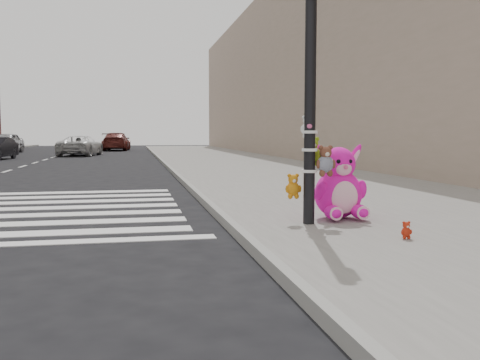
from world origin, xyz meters
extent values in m
plane|color=black|center=(0.00, 0.00, 0.00)|extent=(120.00, 120.00, 0.00)
cube|color=slate|center=(5.00, 10.00, 0.07)|extent=(7.00, 80.00, 0.14)
cube|color=gray|center=(1.55, 10.00, 0.07)|extent=(0.12, 80.00, 0.15)
cube|color=tan|center=(10.50, 20.00, 5.00)|extent=(5.00, 60.00, 10.00)
cylinder|color=black|center=(2.60, 1.80, 2.14)|extent=(0.16, 0.16, 4.00)
cylinder|color=white|center=(2.60, 1.80, 0.89)|extent=(0.22, 0.22, 0.04)
cylinder|color=white|center=(2.60, 1.80, 1.19)|extent=(0.22, 0.22, 0.04)
cylinder|color=white|center=(2.60, 1.80, 1.44)|extent=(0.22, 0.22, 0.04)
ellipsoid|color=#FF15BB|center=(2.99, 1.88, 0.24)|extent=(0.24, 0.39, 0.21)
ellipsoid|color=#FF15BB|center=(3.41, 1.88, 0.24)|extent=(0.24, 0.39, 0.21)
ellipsoid|color=#FF15BB|center=(3.20, 2.20, 0.51)|extent=(0.73, 0.62, 0.73)
ellipsoid|color=#F9BFD1|center=(3.20, 1.95, 0.48)|extent=(0.41, 0.14, 0.48)
sphere|color=#FF15BB|center=(3.20, 2.20, 0.96)|extent=(0.50, 0.50, 0.50)
ellipsoid|color=#FF15BB|center=(2.97, 2.22, 1.03)|extent=(0.35, 0.10, 0.50)
ellipsoid|color=#FF15BB|center=(3.43, 2.22, 1.03)|extent=(0.35, 0.10, 0.50)
imported|color=beige|center=(-3.12, 30.29, 0.63)|extent=(2.84, 4.85, 1.27)
imported|color=maroon|center=(-1.17, 40.72, 0.74)|extent=(2.42, 5.23, 1.48)
imported|color=#AAAAAF|center=(-8.91, 36.10, 0.75)|extent=(2.14, 4.56, 1.51)
camera|label=1|loc=(0.16, -5.38, 1.42)|focal=40.00mm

